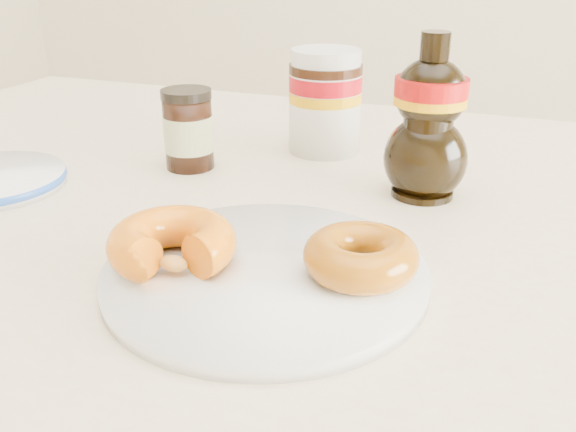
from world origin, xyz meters
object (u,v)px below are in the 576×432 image
(donut_whole, at_px, (361,256))
(syrup_bottle, at_px, (429,118))
(donut_bitten, at_px, (172,243))
(nutella_jar, at_px, (325,97))
(dark_jar, at_px, (188,130))
(dining_table, at_px, (328,293))
(plate, at_px, (265,273))

(donut_whole, bearing_deg, syrup_bottle, 86.97)
(donut_bitten, distance_m, syrup_bottle, 0.29)
(nutella_jar, bearing_deg, dark_jar, -137.73)
(donut_whole, distance_m, nutella_jar, 0.34)
(dining_table, distance_m, syrup_bottle, 0.20)
(nutella_jar, height_order, syrup_bottle, syrup_bottle)
(donut_whole, bearing_deg, plate, -168.72)
(dining_table, distance_m, nutella_jar, 0.26)
(dining_table, relative_size, donut_whole, 16.05)
(donut_bitten, xyz_separation_m, dark_jar, (-0.12, 0.24, 0.01))
(dining_table, distance_m, plate, 0.16)
(dining_table, bearing_deg, nutella_jar, 109.53)
(dining_table, relative_size, donut_bitten, 13.97)
(plate, relative_size, nutella_jar, 2.03)
(plate, bearing_deg, dining_table, 85.04)
(dining_table, height_order, plate, plate)
(donut_bitten, bearing_deg, dark_jar, 136.74)
(syrup_bottle, bearing_deg, plate, -110.32)
(plate, bearing_deg, donut_bitten, -163.53)
(dining_table, relative_size, nutella_jar, 11.23)
(dark_jar, bearing_deg, donut_bitten, -64.00)
(dark_jar, bearing_deg, donut_whole, -38.20)
(dark_jar, bearing_deg, dining_table, -22.76)
(donut_bitten, relative_size, syrup_bottle, 0.61)
(donut_whole, relative_size, nutella_jar, 0.70)
(dining_table, height_order, donut_whole, donut_whole)
(plate, xyz_separation_m, syrup_bottle, (0.08, 0.22, 0.08))
(dining_table, bearing_deg, donut_whole, -63.23)
(donut_whole, bearing_deg, dining_table, 116.77)
(dining_table, relative_size, dark_jar, 15.39)
(plate, distance_m, donut_bitten, 0.08)
(donut_whole, relative_size, syrup_bottle, 0.53)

